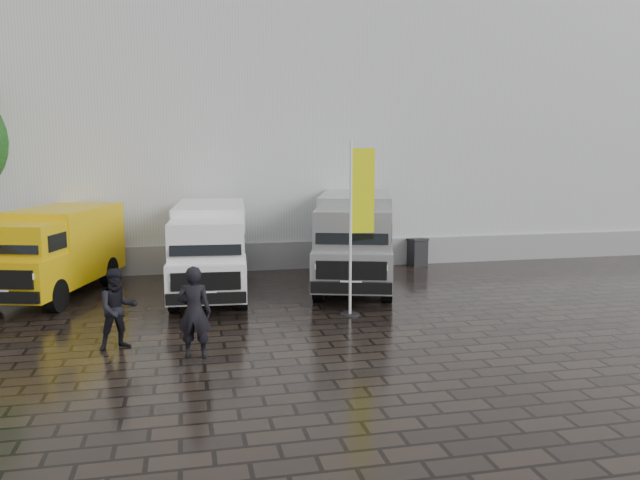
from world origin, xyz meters
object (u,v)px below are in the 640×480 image
object	(u,v)px
wheelie_bin	(418,252)
flagpole	(357,221)
van_white	(210,251)
person_tent	(118,309)
van_yellow	(53,254)
van_silver	(355,241)
person_front	(194,312)

from	to	relation	value
wheelie_bin	flagpole	bearing A→B (deg)	-131.41
van_white	person_tent	world-z (taller)	van_white
van_yellow	van_silver	world-z (taller)	van_silver
wheelie_bin	person_front	world-z (taller)	person_front
flagpole	person_tent	xyz separation A→B (m)	(-5.84, -1.60, -1.62)
wheelie_bin	person_front	size ratio (longest dim) A/B	0.53
van_silver	wheelie_bin	bearing A→B (deg)	58.56
van_silver	wheelie_bin	size ratio (longest dim) A/B	6.47
van_silver	flagpole	xyz separation A→B (m)	(-0.91, -3.51, 1.06)
van_yellow	wheelie_bin	size ratio (longest dim) A/B	5.41
flagpole	van_silver	bearing A→B (deg)	75.43
van_silver	person_front	world-z (taller)	van_silver
person_tent	wheelie_bin	bearing A→B (deg)	20.22
van_white	flagpole	size ratio (longest dim) A/B	1.35
flagpole	wheelie_bin	bearing A→B (deg)	56.87
van_white	van_silver	world-z (taller)	van_silver
flagpole	person_tent	size ratio (longest dim) A/B	2.56
van_silver	person_front	xyz separation A→B (m)	(-5.14, -6.09, -0.47)
van_yellow	van_white	world-z (taller)	van_white
van_yellow	van_silver	distance (m)	9.11
van_yellow	person_tent	size ratio (longest dim) A/B	3.15
flagpole	wheelie_bin	xyz separation A→B (m)	(4.18, 6.40, -1.99)
van_yellow	person_front	bearing A→B (deg)	-42.34
person_front	wheelie_bin	bearing A→B (deg)	-119.73
van_yellow	van_silver	bearing A→B (deg)	13.68
van_white	flagpole	distance (m)	5.00
van_silver	wheelie_bin	distance (m)	4.46
van_white	flagpole	xyz separation A→B (m)	(3.64, -3.22, 1.17)
person_front	van_yellow	bearing A→B (deg)	-45.41
person_front	flagpole	bearing A→B (deg)	-135.24
van_silver	wheelie_bin	world-z (taller)	van_silver
person_tent	van_yellow	bearing A→B (deg)	94.51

